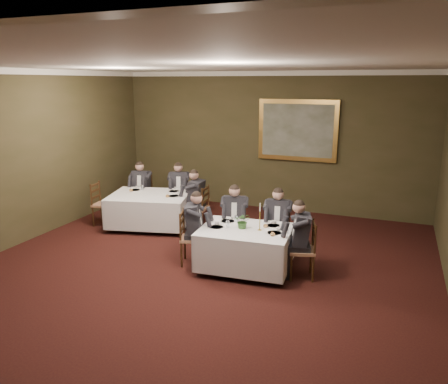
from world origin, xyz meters
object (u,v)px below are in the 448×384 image
Objects in this scene: table_main at (245,246)px; diner_main_endleft at (193,237)px; diner_sec_backright at (179,196)px; centerpiece at (243,220)px; chair_main_endleft at (192,249)px; diner_sec_endright at (198,207)px; chair_sec_backleft at (143,203)px; diner_sec_backleft at (142,195)px; chair_sec_endleft at (104,213)px; diner_main_endright at (302,249)px; diner_main_backright at (277,230)px; chair_main_endright at (302,261)px; chair_main_backright at (277,242)px; painting at (298,130)px; chair_main_backleft at (235,237)px; table_second at (150,208)px; chair_sec_backright at (180,205)px; diner_main_backleft at (235,226)px; chair_sec_endright at (198,217)px; candlestick at (260,220)px.

diner_main_endleft is (-0.98, -0.08, 0.06)m from table_main.
diner_sec_backright reaches higher than centerpiece.
chair_main_endleft is 1.95m from diner_sec_endright.
chair_sec_backleft is 0.23m from diner_sec_backleft.
chair_sec_endleft is (-2.90, 1.25, -0.23)m from diner_main_endleft.
chair_sec_backleft is (-4.46, 2.13, -0.23)m from diner_main_endright.
diner_sec_backleft is (-3.84, 1.37, 0.00)m from diner_main_backright.
centerpiece is at bearing 76.85° from diner_main_endright.
diner_main_endleft reaches higher than chair_sec_backleft.
diner_main_backright is at bearing 24.04° from chair_main_endright.
chair_main_endright is (0.64, -0.76, 0.00)m from chair_main_backright.
painting reaches higher than diner_sec_endright.
chair_main_backleft is 0.99m from chair_main_endleft.
table_main is at bearing 59.07° from diner_main_backright.
centerpiece is (2.50, -2.41, 0.40)m from diner_sec_backright.
chair_sec_endleft is at bearing 60.15° from chair_sec_backleft.
painting reaches higher than table_second.
chair_sec_backright is at bearing -165.68° from diner_main_endleft.
diner_main_endleft is at bearing 78.26° from chair_main_endright.
diner_main_backright and diner_main_endleft have the same top height.
diner_main_backleft is at bearing 122.44° from table_main.
diner_main_endleft is 4.59× the size of centerpiece.
chair_sec_endright is (0.84, -0.71, -0.23)m from diner_sec_backright.
diner_sec_endright reaches higher than chair_sec_backleft.
centerpiece is at bearing -90.84° from painting.
diner_main_backright is at bearing 167.62° from chair_main_backleft.
chair_sec_backright is at bearing -173.70° from diner_sec_backleft.
candlestick is at bearing -132.94° from diner_sec_endright.
painting is at bearing -40.94° from diner_sec_endright.
chair_sec_endright is at bearing 118.13° from chair_sec_backright.
diner_main_endleft reaches higher than chair_main_endleft.
centerpiece is (3.42, -2.18, 0.40)m from diner_sec_backleft.
centerpiece is (-1.05, -0.06, 0.63)m from chair_main_endright.
chair_sec_backleft is 3.41× the size of centerpiece.
diner_main_backright is 1.00× the size of diner_sec_endright.
diner_main_backleft is (-0.48, 0.76, 0.06)m from table_main.
candlestick is (0.73, -0.74, 0.66)m from chair_main_backleft.
diner_main_endright is 4.95m from chair_sec_backleft.
table_second is 2.04× the size of chair_sec_endleft.
chair_main_backleft is at bearing 145.77° from chair_sec_backleft.
chair_main_endleft is at bearing -160.28° from diner_sec_endright.
diner_main_backright reaches higher than chair_main_endright.
table_main is 1.24× the size of diner_main_endleft.
diner_main_backright is at bearing 106.22° from chair_main_endleft.
chair_sec_backright and chair_sec_endleft have the same top height.
chair_sec_backright is 3.41× the size of centerpiece.
diner_main_backleft is at bearing 48.66° from diner_main_endright.
diner_main_endleft is 1.00× the size of diner_main_endright.
chair_sec_backleft is 1.84m from diner_sec_endright.
chair_main_backleft is at bearing -129.75° from diner_sec_endright.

